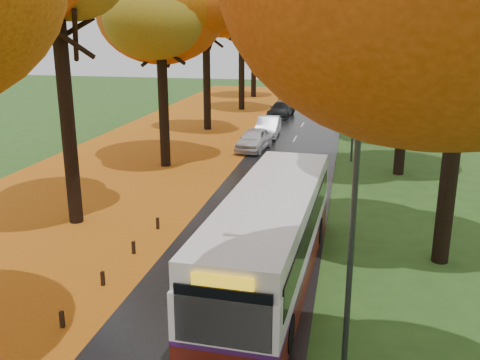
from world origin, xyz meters
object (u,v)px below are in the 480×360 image
(streetlamp_mid, at_px, (351,86))
(bus, at_px, (271,235))
(car_silver, at_px, (268,127))
(streetlamp_far, at_px, (353,62))
(streetlamp_near, at_px, (343,194))
(car_dark, at_px, (281,109))
(car_white, at_px, (254,139))

(streetlamp_mid, relative_size, bus, 0.68)
(bus, relative_size, car_silver, 2.58)
(streetlamp_far, xyz_separation_m, bus, (-2.30, -39.28, -3.06))
(streetlamp_near, relative_size, bus, 0.68)
(car_silver, relative_size, car_dark, 0.96)
(streetlamp_far, xyz_separation_m, car_white, (-6.30, -20.33, -3.93))
(streetlamp_near, distance_m, bus, 6.08)
(streetlamp_far, height_order, car_dark, streetlamp_far)
(bus, height_order, car_white, bus)
(car_silver, bearing_deg, car_dark, 89.12)
(streetlamp_near, xyz_separation_m, car_silver, (-6.09, 28.50, -3.92))
(streetlamp_mid, bearing_deg, streetlamp_near, -90.00)
(streetlamp_far, height_order, car_white, streetlamp_far)
(bus, bearing_deg, streetlamp_mid, 84.75)
(car_white, bearing_deg, car_dark, 96.46)
(streetlamp_near, bearing_deg, streetlamp_mid, 90.00)
(streetlamp_mid, bearing_deg, bus, -97.57)
(streetlamp_near, relative_size, streetlamp_far, 1.00)
(streetlamp_mid, distance_m, car_silver, 9.73)
(car_dark, bearing_deg, streetlamp_far, 49.53)
(streetlamp_near, relative_size, car_silver, 1.75)
(streetlamp_near, bearing_deg, bus, 115.93)
(bus, relative_size, car_dark, 2.48)
(streetlamp_far, height_order, car_silver, streetlamp_far)
(car_silver, bearing_deg, streetlamp_far, 66.38)
(streetlamp_mid, xyz_separation_m, streetlamp_far, (0.00, 22.00, 0.00))
(streetlamp_far, height_order, bus, streetlamp_far)
(car_white, bearing_deg, streetlamp_mid, -8.38)
(car_white, xyz_separation_m, car_dark, (0.00, 14.13, -0.05))
(car_silver, height_order, car_dark, car_silver)
(streetlamp_near, bearing_deg, car_dark, 99.46)
(streetlamp_mid, distance_m, car_white, 7.61)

